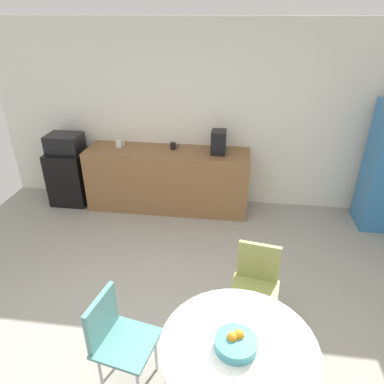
% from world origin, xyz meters
% --- Properties ---
extents(ground_plane, '(6.00, 6.00, 0.00)m').
position_xyz_m(ground_plane, '(0.00, 0.00, 0.00)').
color(ground_plane, '#9E998E').
extents(wall_back, '(6.00, 0.10, 2.60)m').
position_xyz_m(wall_back, '(0.00, 3.00, 1.30)').
color(wall_back, white).
rests_on(wall_back, ground_plane).
extents(counter_block, '(2.33, 0.60, 0.90)m').
position_xyz_m(counter_block, '(-0.43, 2.65, 0.45)').
color(counter_block, brown).
rests_on(counter_block, ground_plane).
extents(mini_fridge, '(0.54, 0.54, 0.81)m').
position_xyz_m(mini_fridge, '(-1.94, 2.65, 0.41)').
color(mini_fridge, black).
rests_on(mini_fridge, ground_plane).
extents(microwave, '(0.48, 0.38, 0.26)m').
position_xyz_m(microwave, '(-1.94, 2.65, 0.94)').
color(microwave, black).
rests_on(microwave, mini_fridge).
extents(round_table, '(1.04, 1.04, 0.75)m').
position_xyz_m(round_table, '(0.63, -0.34, 0.60)').
color(round_table, silver).
rests_on(round_table, ground_plane).
extents(chair_teal, '(0.49, 0.49, 0.83)m').
position_xyz_m(chair_teal, '(-0.29, -0.16, 0.52)').
color(chair_teal, silver).
rests_on(chair_teal, ground_plane).
extents(chair_olive, '(0.48, 0.48, 0.83)m').
position_xyz_m(chair_olive, '(0.78, 0.58, 0.52)').
color(chair_olive, silver).
rests_on(chair_olive, ground_plane).
extents(fruit_bowl, '(0.28, 0.28, 0.11)m').
position_xyz_m(fruit_bowl, '(0.61, -0.35, 0.79)').
color(fruit_bowl, teal).
rests_on(fruit_bowl, round_table).
extents(mug_white, '(0.13, 0.08, 0.09)m').
position_xyz_m(mug_white, '(0.34, 2.72, 0.95)').
color(mug_white, '#338C59').
rests_on(mug_white, counter_block).
extents(mug_green, '(0.13, 0.08, 0.09)m').
position_xyz_m(mug_green, '(-0.35, 2.73, 0.95)').
color(mug_green, black).
rests_on(mug_green, counter_block).
extents(mug_red, '(0.13, 0.08, 0.09)m').
position_xyz_m(mug_red, '(-1.14, 2.70, 0.95)').
color(mug_red, white).
rests_on(mug_red, counter_block).
extents(coffee_maker, '(0.20, 0.24, 0.32)m').
position_xyz_m(coffee_maker, '(0.29, 2.65, 1.06)').
color(coffee_maker, black).
rests_on(coffee_maker, counter_block).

